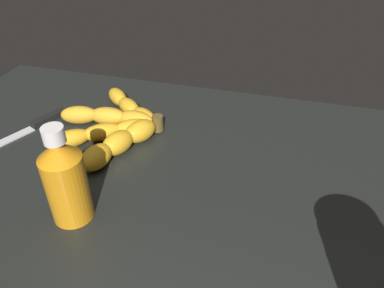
% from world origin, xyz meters
% --- Properties ---
extents(ground_plane, '(0.96, 0.61, 0.04)m').
position_xyz_m(ground_plane, '(0.00, 0.00, -0.02)').
color(ground_plane, black).
extents(banana_bunch, '(0.20, 0.26, 0.04)m').
position_xyz_m(banana_bunch, '(0.12, -0.09, 0.02)').
color(banana_bunch, gold).
rests_on(banana_bunch, ground_plane).
extents(honey_bottle, '(0.05, 0.05, 0.14)m').
position_xyz_m(honey_bottle, '(0.09, 0.11, 0.06)').
color(honey_bottle, orange).
rests_on(honey_bottle, ground_plane).
extents(butter_knife, '(0.10, 0.20, 0.01)m').
position_xyz_m(butter_knife, '(0.28, -0.05, 0.00)').
color(butter_knife, silver).
rests_on(butter_knife, ground_plane).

